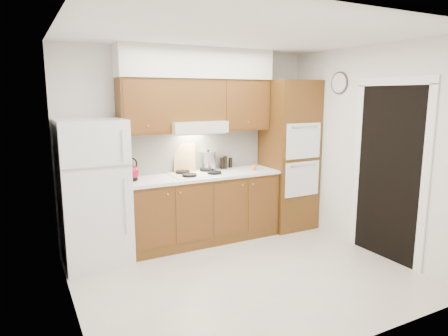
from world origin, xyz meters
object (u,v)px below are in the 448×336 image
stock_pot (208,160)px  kettle (131,172)px  fridge (94,193)px  oven_cabinet (289,155)px

stock_pot → kettle: bearing=-170.7°
fridge → stock_pot: bearing=9.3°
fridge → stock_pot: (1.62, 0.26, 0.22)m
oven_cabinet → stock_pot: bearing=169.4°
fridge → oven_cabinet: oven_cabinet is taller
oven_cabinet → kettle: (-2.37, 0.04, -0.05)m
kettle → oven_cabinet: bearing=13.8°
oven_cabinet → kettle: oven_cabinet is taller
kettle → stock_pot: size_ratio=0.84×
fridge → kettle: size_ratio=8.99×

